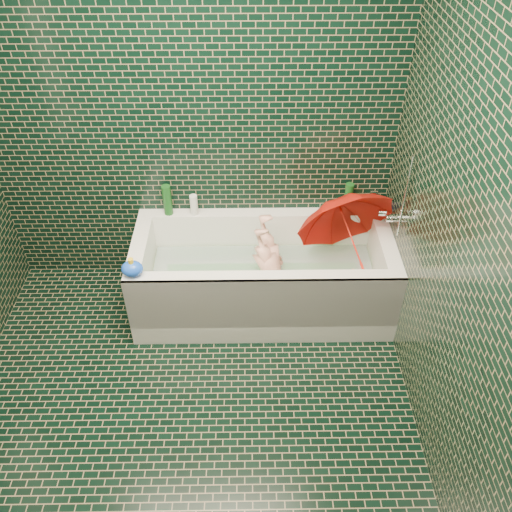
{
  "coord_description": "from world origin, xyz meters",
  "views": [
    {
      "loc": [
        0.36,
        -1.68,
        2.73
      ],
      "look_at": [
        0.4,
        0.82,
        0.6
      ],
      "focal_mm": 38.0,
      "sensor_mm": 36.0,
      "label": 1
    }
  ],
  "objects_px": {
    "bathtub": "(263,282)",
    "umbrella": "(351,236)",
    "rubber_duck": "(357,206)",
    "bath_toy": "(132,269)",
    "child": "(273,273)"
  },
  "relations": [
    {
      "from": "bathtub",
      "to": "umbrella",
      "type": "relative_size",
      "value": 2.71
    },
    {
      "from": "rubber_duck",
      "to": "bath_toy",
      "type": "height_order",
      "value": "bath_toy"
    },
    {
      "from": "child",
      "to": "bath_toy",
      "type": "distance_m",
      "value": 0.94
    },
    {
      "from": "bathtub",
      "to": "bath_toy",
      "type": "xyz_separation_m",
      "value": [
        -0.78,
        -0.29,
        0.39
      ]
    },
    {
      "from": "bathtub",
      "to": "child",
      "type": "height_order",
      "value": "bathtub"
    },
    {
      "from": "child",
      "to": "bath_toy",
      "type": "xyz_separation_m",
      "value": [
        -0.85,
        -0.27,
        0.3
      ]
    },
    {
      "from": "umbrella",
      "to": "rubber_duck",
      "type": "xyz_separation_m",
      "value": [
        0.09,
        0.32,
        0.01
      ]
    },
    {
      "from": "umbrella",
      "to": "bath_toy",
      "type": "xyz_separation_m",
      "value": [
        -1.34,
        -0.31,
        0.02
      ]
    },
    {
      "from": "bath_toy",
      "to": "child",
      "type": "bearing_deg",
      "value": 23.47
    },
    {
      "from": "child",
      "to": "umbrella",
      "type": "distance_m",
      "value": 0.57
    },
    {
      "from": "bath_toy",
      "to": "umbrella",
      "type": "bearing_deg",
      "value": 18.82
    },
    {
      "from": "bathtub",
      "to": "rubber_duck",
      "type": "xyz_separation_m",
      "value": [
        0.65,
        0.34,
        0.39
      ]
    },
    {
      "from": "bathtub",
      "to": "child",
      "type": "distance_m",
      "value": 0.12
    },
    {
      "from": "bathtub",
      "to": "rubber_duck",
      "type": "bearing_deg",
      "value": 27.7
    },
    {
      "from": "child",
      "to": "rubber_duck",
      "type": "relative_size",
      "value": 6.4
    }
  ]
}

